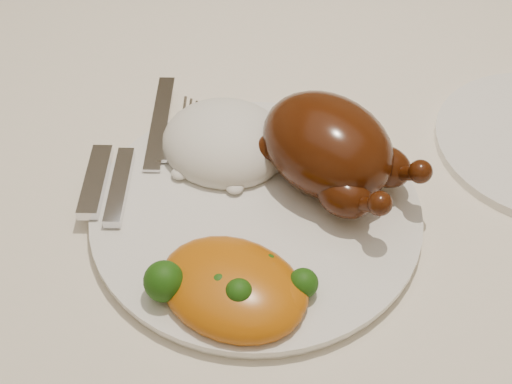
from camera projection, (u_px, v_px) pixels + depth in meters
The scene contains 7 objects.
dining_table at pixel (217, 148), 0.82m from camera, with size 1.60×0.90×0.76m.
tablecloth at pixel (215, 98), 0.77m from camera, with size 1.73×1.03×0.18m.
dinner_plate at pixel (256, 213), 0.60m from camera, with size 0.27×0.27×0.01m, color white.
roast_chicken at pixel (330, 148), 0.60m from camera, with size 0.16×0.12×0.08m.
rice_mound at pixel (225, 143), 0.64m from camera, with size 0.13×0.12×0.06m.
mac_and_cheese at pixel (236, 287), 0.53m from camera, with size 0.12×0.09×0.05m.
cutlery at pixel (128, 164), 0.63m from camera, with size 0.09×0.19×0.01m.
Camera 1 is at (0.35, -0.49, 1.23)m, focal length 50.00 mm.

